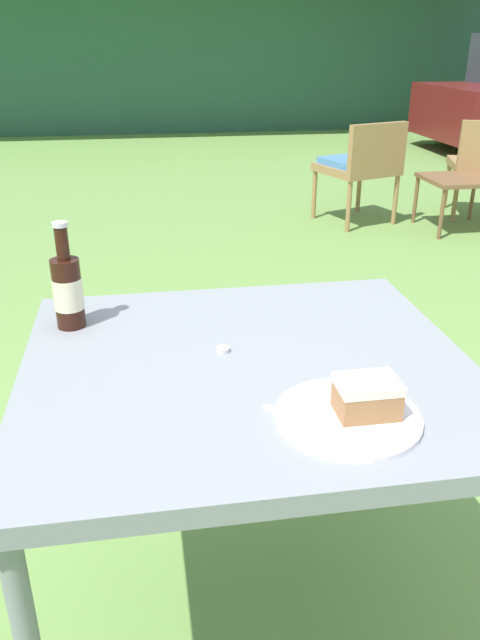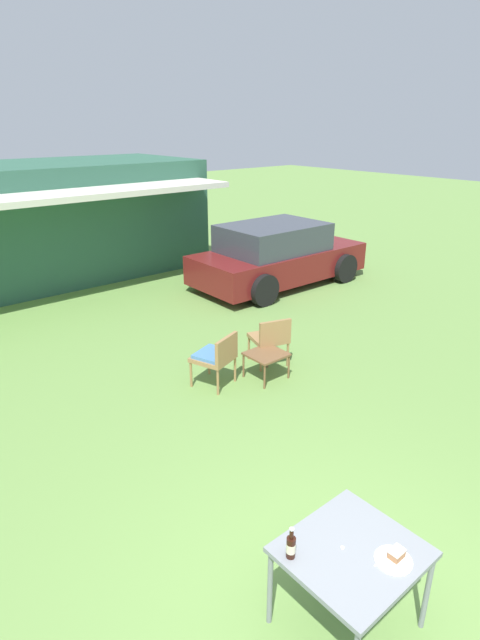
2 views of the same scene
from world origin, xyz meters
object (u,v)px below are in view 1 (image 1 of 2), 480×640
at_px(patio_table, 248,389).
at_px(garden_side_table, 461,183).
at_px(wicker_chair_cushioned, 361,163).
at_px(cola_bottle_near, 68,290).
at_px(cake_on_plate, 356,408).

bearing_deg(patio_table, garden_side_table, 55.83).
bearing_deg(wicker_chair_cushioned, cola_bottle_near, 41.17).
height_order(patio_table, cola_bottle_near, cola_bottle_near).
height_order(wicker_chair_cushioned, garden_side_table, wicker_chair_cushioned).
xyz_separation_m(garden_side_table, cake_on_plate, (-2.04, -3.46, 0.40)).
xyz_separation_m(wicker_chair_cushioned, patio_table, (-1.50, -3.52, 0.20)).
bearing_deg(cake_on_plate, wicker_chair_cushioned, 70.21).
relative_size(patio_table, cola_bottle_near, 3.73).
height_order(garden_side_table, patio_table, patio_table).
height_order(wicker_chair_cushioned, patio_table, wicker_chair_cushioned).
height_order(patio_table, cake_on_plate, cake_on_plate).
xyz_separation_m(wicker_chair_cushioned, cola_bottle_near, (-1.87, -3.28, 0.36)).
distance_m(cake_on_plate, cola_bottle_near, 0.71).
bearing_deg(patio_table, wicker_chair_cushioned, 66.90).
relative_size(wicker_chair_cushioned, cake_on_plate, 3.03).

